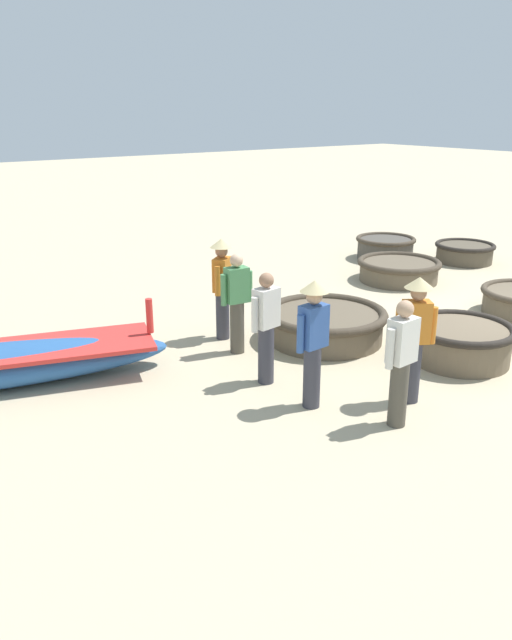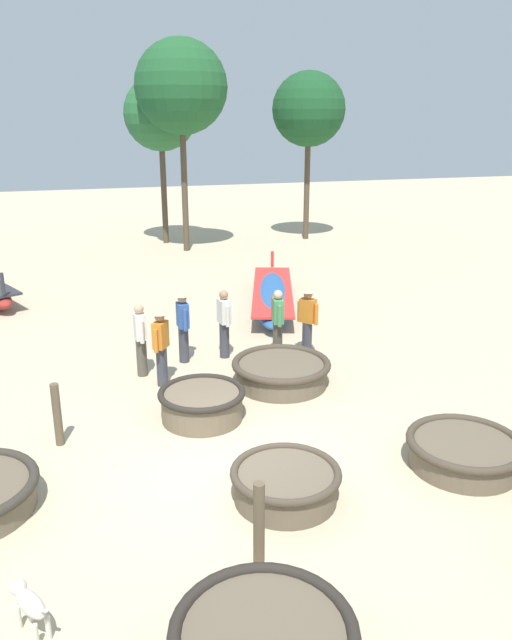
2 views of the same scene
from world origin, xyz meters
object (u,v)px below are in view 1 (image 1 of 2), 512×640
Objects in this scene: fisherman_hauling at (415,332)px; fisherman_by_coracle at (266,325)px; coracle_upturned at (325,323)px; fisherman_crouching at (222,282)px; coracle_weathered at (465,252)px; coracle_front_right at (461,341)px; fisherman_standing_left at (313,336)px; coracle_tilted at (399,269)px; fisherman_with_hat at (401,361)px; fisherman_standing_right at (237,301)px; coracle_far_right at (385,247)px.

fisherman_by_coracle is at bearing 36.26° from fisherman_hauling.
fisherman_crouching is at bearing 51.07° from coracle_upturned.
fisherman_hauling is at bearing 121.38° from coracle_weathered.
fisherman_by_coracle is (-0.75, 1.79, 0.55)m from coracle_upturned.
fisherman_crouching is at bearing 38.91° from coracle_front_right.
fisherman_standing_left is 1.00× the size of fisherman_hauling.
fisherman_with_hat reaches higher than coracle_tilted.
coracle_upturned is at bearing 29.33° from coracle_front_right.
fisherman_standing_left reaches higher than coracle_upturned.
fisherman_hauling is at bearing 105.72° from coracle_front_right.
fisherman_standing_right is at bearing 166.08° from fisherman_crouching.
fisherman_standing_left is at bearing 86.42° from coracle_front_right.
coracle_upturned is at bearing -46.49° from fisherman_standing_left.
fisherman_with_hat reaches higher than coracle_far_right.
fisherman_standing_left is 2.77m from fisherman_crouching.
coracle_tilted is 6.03m from fisherman_hauling.
coracle_tilted is (-1.61, 1.33, -0.04)m from coracle_far_right.
fisherman_by_coracle is (-2.72, 8.20, 0.58)m from coracle_weathered.
coracle_front_right is at bearing -74.28° from fisherman_hauling.
fisherman_hauling is (-0.47, 1.67, 0.65)m from coracle_front_right.
coracle_far_right is 2.09m from coracle_tilted.
fisherman_standing_left and fisherman_hauling have the same top height.
coracle_far_right is 8.03m from fisherman_by_coracle.
coracle_weathered is at bearing -83.24° from fisherman_crouching.
fisherman_crouching is (1.80, -0.48, 0.12)m from fisherman_by_coracle.
fisherman_standing_right is (2.09, -0.30, -0.12)m from fisherman_standing_left.
fisherman_by_coracle is 0.94× the size of fisherman_standing_left.
fisherman_crouching is 1.00× the size of fisherman_hauling.
coracle_front_right reaches higher than coracle_tilted.
fisherman_with_hat is (-3.06, -0.20, 0.00)m from fisherman_standing_right.
coracle_weathered is 6.71m from coracle_upturned.
fisherman_by_coracle is 1.00× the size of fisherman_with_hat.
coracle_tilted is 5.16m from fisherman_crouching.
coracle_front_right is at bearing -111.34° from fisherman_by_coracle.
fisherman_hauling is at bearing -143.74° from fisherman_by_coracle.
fisherman_by_coracle is 1.00× the size of fisherman_standing_right.
fisherman_with_hat is (-1.91, -0.52, 0.00)m from fisherman_by_coracle.
fisherman_standing_right reaches higher than coracle_front_right.
coracle_tilted is at bearing 140.46° from coracle_far_right.
coracle_weathered is 0.92× the size of fisherman_with_hat.
fisherman_standing_left is at bearing 170.43° from fisherman_crouching.
fisherman_hauling is (-1.58, -1.16, 0.12)m from fisherman_by_coracle.
coracle_far_right reaches higher than coracle_tilted.
coracle_weathered is 8.28m from fisherman_hauling.
coracle_weathered is 0.86× the size of fisherman_standing_left.
coracle_far_right is 8.54m from fisherman_standing_left.
fisherman_with_hat reaches higher than coracle_weathered.
coracle_far_right is 6.60m from coracle_front_right.
fisherman_crouching is at bearing 109.78° from coracle_far_right.
fisherman_standing_right is 1.00× the size of fisherman_with_hat.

